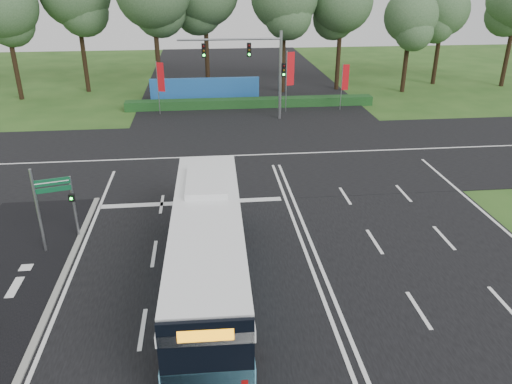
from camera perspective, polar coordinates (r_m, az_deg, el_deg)
ground at (r=22.61m, az=5.41°, el=-6.20°), size 120.00×120.00×0.00m
road_main at (r=22.60m, az=5.41°, el=-6.15°), size 20.00×120.00×0.04m
road_cross at (r=33.35m, az=1.47°, el=4.29°), size 120.00×14.00×0.05m
kerb_strip at (r=20.56m, az=-22.18°, el=-11.37°), size 0.25×18.00×0.12m
city_bus at (r=18.91m, az=-5.51°, el=-6.48°), size 2.88×12.43×3.56m
pedestrian_signal at (r=23.94m, az=-20.11°, el=-1.40°), size 0.25×0.40×3.02m
street_sign at (r=22.88m, az=-23.01°, el=-0.82°), size 1.48×0.46×3.91m
banner_flag_left at (r=42.93m, az=-10.91°, el=12.43°), size 0.62×0.28×4.46m
banner_flag_mid at (r=43.04m, az=3.82°, el=13.41°), size 0.73×0.30×5.17m
banner_flag_right at (r=44.31m, az=10.09°, el=12.51°), size 0.60×0.10×4.04m
traffic_light_gantry at (r=40.37m, az=0.24°, el=14.65°), size 8.41×0.28×7.00m
hedge at (r=45.13m, az=-0.60°, el=10.15°), size 22.00×1.20×0.80m
blue_hoarding at (r=47.21m, az=-5.84°, el=11.53°), size 10.00×0.30×2.20m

